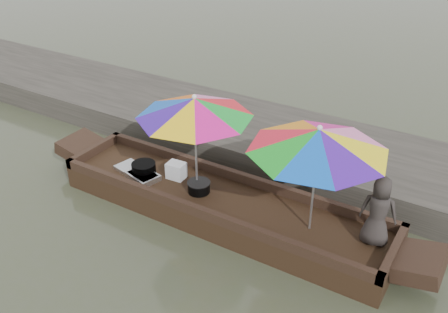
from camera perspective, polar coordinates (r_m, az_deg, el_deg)
The scene contains 11 objects.
water at distance 7.65m, azimuth -0.40°, elevation -6.85°, with size 80.00×80.00×0.00m, color #3F452E.
dock at distance 9.17m, azimuth 6.90°, elevation 1.42°, with size 22.00×2.20×0.50m, color #2D2B26.
boat_hull at distance 7.55m, azimuth -0.40°, elevation -5.78°, with size 5.20×1.20×0.35m, color black.
cooking_pot at distance 8.05m, azimuth -9.15°, elevation -1.41°, with size 0.38×0.38×0.20m, color black.
tray_crayfish at distance 7.97m, azimuth -9.27°, elevation -2.22°, with size 0.51×0.35×0.09m, color silver.
tray_scallop at distance 8.22m, azimuth -10.51°, elevation -1.40°, with size 0.51×0.35×0.06m, color silver.
charcoal_grill at distance 7.54m, azimuth -2.89°, elevation -3.54°, with size 0.33×0.33×0.16m, color black.
supply_bag at distance 7.88m, azimuth -5.47°, elevation -1.60°, with size 0.28×0.22×0.26m, color silver.
vendor at distance 6.61m, azimuth 17.25°, elevation -5.99°, with size 0.48×0.31×0.98m, color #2C2725.
umbrella_bow at distance 7.25m, azimuth -3.25°, elevation 1.39°, with size 1.68×1.68×1.55m, color green, non-canonical shape.
umbrella_stern at distance 6.50m, azimuth 10.28°, elevation -2.64°, with size 1.81×1.81×1.55m, color yellow, non-canonical shape.
Camera 1 is at (3.28, -5.22, 4.53)m, focal length 40.00 mm.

